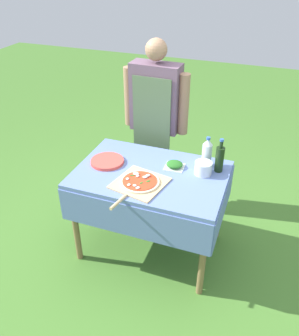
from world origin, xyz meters
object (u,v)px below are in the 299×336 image
Objects in this scene: prep_table at (151,184)px; pizza_on_peel at (139,183)px; person_cook at (156,114)px; plate_stack at (107,161)px; mixing_tub at (203,168)px; oil_bottle at (220,159)px; herb_container at (175,165)px; water_bottle at (207,153)px.

prep_table is 2.11× the size of pizza_on_peel.
person_cook is 0.70m from plate_stack.
plate_stack is at bearing -172.02° from mixing_tub.
oil_bottle is 1.72× the size of herb_container.
water_bottle reaches higher than plate_stack.
oil_bottle is 0.35m from herb_container.
herb_container is 1.20× the size of mixing_tub.
oil_bottle is 0.12m from water_bottle.
plate_stack is (-0.18, -0.66, -0.17)m from person_cook.
herb_container is (-0.23, -0.11, -0.10)m from water_bottle.
prep_table is 0.24m from herb_container.
oil_bottle is at bearing 39.07° from mixing_tub.
mixing_tub is 0.49× the size of plate_stack.
person_cook is at bearing 143.78° from water_bottle.
mixing_tub is (0.38, 0.13, 0.16)m from prep_table.
oil_bottle is at bearing 12.43° from plate_stack.
prep_table is 0.43m from mixing_tub.
water_bottle is at bearing 58.27° from pizza_on_peel.
person_cook is at bearing 106.39° from prep_table.
herb_container is at bearing -168.15° from oil_bottle.
person_cook reaches higher than water_bottle.
oil_bottle is at bearing 147.68° from person_cook.
herb_container is (-0.34, -0.07, -0.09)m from oil_bottle.
person_cook is 0.66m from herb_container.
water_bottle is at bearing 26.23° from herb_container.
pizza_on_peel is (-0.03, -0.18, 0.12)m from prep_table.
water_bottle is at bearing 17.05° from plate_stack.
plate_stack is (-0.76, -0.23, -0.11)m from water_bottle.
herb_container reaches higher than prep_table.
herb_container is at bearing 72.43° from pizza_on_peel.
mixing_tub is at bearing 18.08° from prep_table.
water_bottle is at bearing 33.52° from prep_table.
person_cook reaches higher than mixing_tub.
person_cook is at bearing 136.67° from mixing_tub.
mixing_tub is (-0.10, -0.08, -0.06)m from oil_bottle.
mixing_tub is at bearing -140.93° from oil_bottle.
person_cook is at bearing 145.86° from oil_bottle.
plate_stack is (-0.87, -0.19, -0.10)m from oil_bottle.
water_bottle is at bearing 92.02° from mixing_tub.
oil_bottle reaches higher than herb_container.
prep_table is 4.67× the size of water_bottle.
oil_bottle is 0.15m from mixing_tub.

